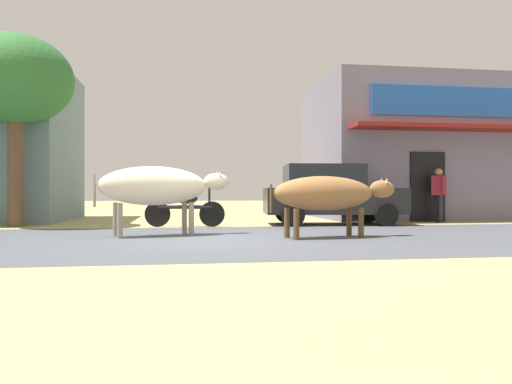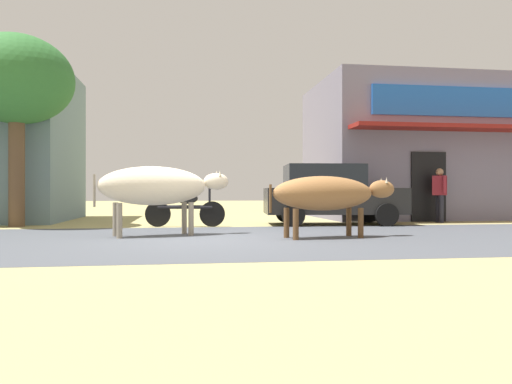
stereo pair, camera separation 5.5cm
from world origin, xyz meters
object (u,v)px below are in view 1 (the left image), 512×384
at_px(roadside_tree, 16,81).
at_px(parked_hatchback_car, 330,194).
at_px(cow_far_dark, 327,194).
at_px(parked_motorcycle, 186,208).
at_px(pedestrian_by_shop, 439,191).
at_px(cow_near_brown, 157,186).

height_order(roadside_tree, parked_hatchback_car, roadside_tree).
xyz_separation_m(parked_hatchback_car, cow_far_dark, (-1.23, -3.79, 0.02)).
height_order(roadside_tree, parked_motorcycle, roadside_tree).
bearing_deg(pedestrian_by_shop, cow_far_dark, -138.20).
distance_m(roadside_tree, parked_motorcycle, 5.44).
xyz_separation_m(parked_hatchback_car, cow_near_brown, (-4.55, -2.88, 0.17)).
xyz_separation_m(parked_motorcycle, cow_far_dark, (2.71, -3.45, 0.38)).
bearing_deg(parked_hatchback_car, roadside_tree, 177.93).
relative_size(cow_far_dark, pedestrian_by_shop, 1.69).
xyz_separation_m(cow_near_brown, cow_far_dark, (3.32, -0.91, -0.15)).
height_order(roadside_tree, cow_far_dark, roadside_tree).
height_order(cow_near_brown, pedestrian_by_shop, pedestrian_by_shop).
bearing_deg(roadside_tree, pedestrian_by_shop, 0.38).
height_order(parked_motorcycle, cow_far_dark, cow_far_dark).
bearing_deg(parked_hatchback_car, cow_far_dark, -108.00).
bearing_deg(cow_near_brown, cow_far_dark, -15.25).
height_order(roadside_tree, pedestrian_by_shop, roadside_tree).
bearing_deg(parked_motorcycle, parked_hatchback_car, 4.82).
bearing_deg(parked_hatchback_car, cow_near_brown, -147.67).
distance_m(roadside_tree, cow_far_dark, 8.62).
distance_m(cow_near_brown, pedestrian_by_shop, 8.61).
bearing_deg(parked_hatchback_car, parked_motorcycle, -175.18).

